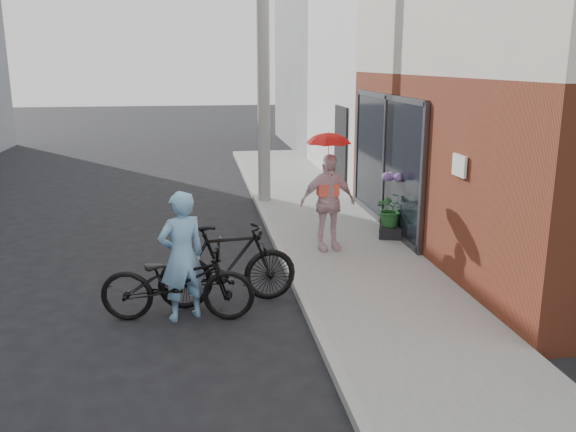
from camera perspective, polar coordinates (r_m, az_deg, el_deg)
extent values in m
plane|color=black|center=(8.32, -5.06, -8.53)|extent=(80.00, 80.00, 0.00)
cube|color=gray|center=(10.47, 5.76, -3.36)|extent=(2.20, 24.00, 0.12)
cube|color=#9E9E99|center=(10.25, -0.55, -3.67)|extent=(0.12, 24.00, 0.12)
cube|color=black|center=(11.87, 9.10, 5.08)|extent=(0.06, 3.80, 2.40)
cube|color=white|center=(8.75, 15.75, 4.56)|extent=(0.04, 0.40, 0.30)
cube|color=white|center=(18.33, 16.49, 14.56)|extent=(8.00, 6.00, 7.00)
cube|color=gray|center=(24.86, 9.52, 14.69)|extent=(8.00, 8.00, 7.00)
cylinder|color=#9E9E99|center=(13.75, -2.35, 15.41)|extent=(0.28, 0.28, 7.00)
imported|color=#7FB7E2|center=(7.79, -9.89, -3.71)|extent=(0.72, 0.61, 1.67)
imported|color=black|center=(7.87, -10.30, -6.06)|extent=(2.02, 0.93, 1.02)
imported|color=black|center=(8.24, -5.61, -4.55)|extent=(1.94, 0.79, 1.13)
imported|color=silver|center=(10.19, 3.73, 1.29)|extent=(1.00, 0.53, 1.63)
imported|color=red|center=(10.00, 3.83, 7.60)|extent=(0.71, 0.71, 0.63)
cube|color=black|center=(11.18, 9.55, -1.47)|extent=(0.50, 0.50, 0.21)
imported|color=#225726|center=(11.08, 9.64, 0.66)|extent=(0.58, 0.50, 0.64)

